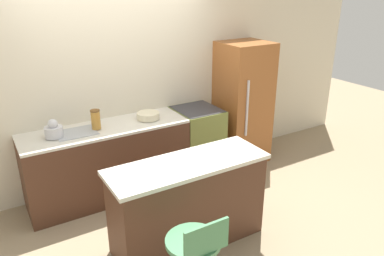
{
  "coord_description": "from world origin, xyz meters",
  "views": [
    {
      "loc": [
        -1.51,
        -3.71,
        2.54
      ],
      "look_at": [
        0.52,
        -0.31,
        0.96
      ],
      "focal_mm": 35.0,
      "sensor_mm": 36.0,
      "label": 1
    }
  ],
  "objects": [
    {
      "name": "canister_jar",
      "position": [
        -0.4,
        0.32,
        1.04
      ],
      "size": [
        0.11,
        0.11,
        0.23
      ],
      "color": "#B77F33",
      "rests_on": "back_counter"
    },
    {
      "name": "oven_range",
      "position": [
        0.98,
        0.33,
        0.46
      ],
      "size": [
        0.58,
        0.63,
        0.92
      ],
      "color": "olive",
      "rests_on": "ground_plane"
    },
    {
      "name": "back_counter",
      "position": [
        -0.29,
        0.33,
        0.46
      ],
      "size": [
        1.95,
        0.62,
        0.92
      ],
      "color": "#4C2D1E",
      "rests_on": "ground_plane"
    },
    {
      "name": "kitchen_island",
      "position": [
        0.09,
        -0.95,
        0.46
      ],
      "size": [
        1.59,
        0.56,
        0.91
      ],
      "color": "#4C2D1E",
      "rests_on": "ground_plane"
    },
    {
      "name": "ground_plane",
      "position": [
        0.0,
        0.0,
        0.0
      ],
      "size": [
        14.0,
        14.0,
        0.0
      ],
      "primitive_type": "plane",
      "color": "#998466"
    },
    {
      "name": "mixing_bowl",
      "position": [
        0.26,
        0.32,
        0.96
      ],
      "size": [
        0.28,
        0.28,
        0.08
      ],
      "color": "beige",
      "rests_on": "back_counter"
    },
    {
      "name": "wall_back",
      "position": [
        0.0,
        0.67,
        1.3
      ],
      "size": [
        8.0,
        0.06,
        2.6
      ],
      "color": "beige",
      "rests_on": "ground_plane"
    },
    {
      "name": "kettle",
      "position": [
        -0.87,
        0.32,
        1.0
      ],
      "size": [
        0.2,
        0.2,
        0.21
      ],
      "color": "silver",
      "rests_on": "back_counter"
    },
    {
      "name": "refrigerator",
      "position": [
        1.75,
        0.33,
        0.87
      ],
      "size": [
        0.67,
        0.65,
        1.74
      ],
      "color": "#995628",
      "rests_on": "ground_plane"
    }
  ]
}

